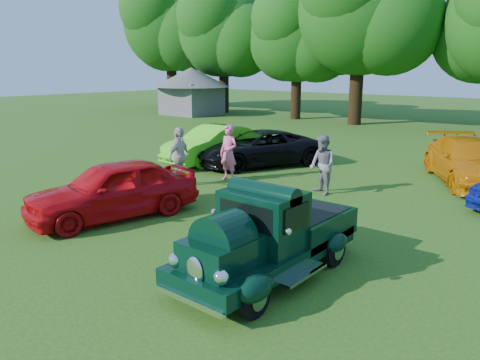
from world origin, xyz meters
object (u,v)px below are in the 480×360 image
Objects in this scene: red_convertible at (113,189)px; back_car_orange at (470,161)px; back_car_black at (258,148)px; spectator_white at (179,157)px; spectator_pink at (229,153)px; spectator_grey at (322,165)px; back_car_lime at (213,144)px; gazebo at (192,86)px; hero_pickup at (269,238)px.

red_convertible is 0.86× the size of back_car_orange.
back_car_black is 4.36m from spectator_white.
spectator_grey is (3.46, 0.45, -0.05)m from spectator_pink.
back_car_black is at bearing 105.02° from spectator_pink.
red_convertible is 0.97× the size of back_car_lime.
red_convertible is 11.81m from back_car_orange.
back_car_lime reaches higher than back_car_black.
back_car_black is at bearing 165.57° from back_car_orange.
back_car_lime is 0.72× the size of gazebo.
back_car_orange is at bearing 71.12° from red_convertible.
back_car_lime is at bearing 138.28° from hero_pickup.
gazebo reaches higher than spectator_white.
spectator_pink is 1.05× the size of spectator_grey.
spectator_pink is at bearing -37.57° from spectator_white.
gazebo is (-18.03, 16.01, 1.43)m from spectator_pink.
red_convertible is at bearing -64.37° from back_car_lime.
spectator_white reaches higher than spectator_grey.
gazebo is (-17.32, 17.68, 1.42)m from spectator_white.
back_car_lime is 9.69m from back_car_orange.
gazebo is (-23.69, 21.35, 1.67)m from hero_pickup.
spectator_pink is (2.64, -2.06, 0.21)m from back_car_lime.
back_car_black is at bearing 20.20° from back_car_lime.
spectator_grey is at bearing -12.29° from back_car_lime.
back_car_lime is at bearing 12.75° from spectator_white.
spectator_grey is 0.29× the size of gazebo.
spectator_grey is at bearing -77.56° from spectator_white.
red_convertible is 2.28× the size of spectator_white.
hero_pickup is 7.35m from spectator_white.
spectator_grey is (-2.20, 5.79, 0.20)m from hero_pickup.
back_car_lime reaches higher than back_car_orange.
spectator_white is at bearing -45.60° from gazebo.
red_convertible is 2.42× the size of spectator_grey.
hero_pickup is 10.25m from back_car_black.
spectator_white is (-4.17, -2.13, 0.06)m from spectator_grey.
back_car_black is 0.98× the size of back_car_orange.
back_car_orange is at bearing 36.36° from spectator_pink.
spectator_grey is 26.57m from gazebo.
spectator_grey is at bearing -1.32° from back_car_black.
back_car_lime is at bearing 125.85° from red_convertible.
red_convertible is at bearing -176.34° from spectator_white.
hero_pickup reaches higher than red_convertible.
hero_pickup is 7.78m from spectator_pink.
back_car_orange is (7.35, 2.28, 0.05)m from back_car_black.
spectator_white is at bearing -60.17° from back_car_lime.
spectator_pink is (-5.66, 5.34, 0.24)m from hero_pickup.
spectator_white is (-0.71, -1.68, 0.01)m from spectator_pink.
red_convertible is 3.62m from spectator_white.
hero_pickup is 2.22× the size of spectator_pink.
spectator_white reaches higher than hero_pickup.
spectator_grey is 4.68m from spectator_white.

